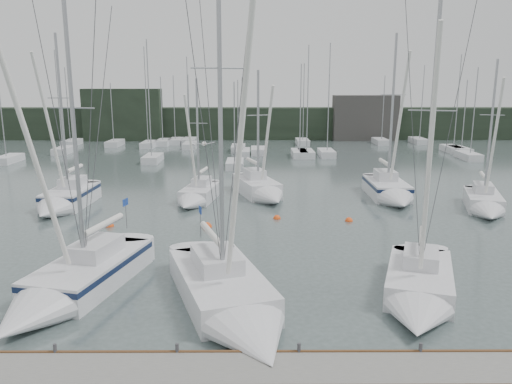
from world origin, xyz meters
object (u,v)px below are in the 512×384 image
sailboat_near_center (234,306)px  buoy_b (277,219)px  sailboat_mid_d (391,192)px  buoy_d (349,221)px  sailboat_mid_c (262,191)px  buoy_c (109,226)px  sailboat_near_left (67,287)px  buoy_a (207,227)px  sailboat_near_right (419,294)px  sailboat_mid_b (196,197)px  sailboat_mid_e (485,205)px  sailboat_mid_a (63,201)px

sailboat_near_center → buoy_b: sailboat_near_center is taller
sailboat_mid_d → buoy_d: sailboat_mid_d is taller
sailboat_near_center → sailboat_mid_c: (1.43, 20.83, 0.03)m
sailboat_mid_d → buoy_c: 21.21m
sailboat_near_left → buoy_a: 11.95m
sailboat_near_center → sailboat_near_right: (7.56, 1.22, -0.05)m
sailboat_near_center → buoy_d: size_ratio=31.85×
sailboat_near_left → sailboat_near_right: 14.69m
sailboat_mid_c → buoy_b: 6.23m
sailboat_near_left → sailboat_near_right: bearing=11.5°
sailboat_mid_b → buoy_c: (-4.86, -6.19, -0.50)m
sailboat_near_right → sailboat_mid_b: size_ratio=1.34×
sailboat_mid_c → buoy_a: size_ratio=16.86×
sailboat_mid_c → buoy_c: (-9.95, -7.93, -0.59)m
sailboat_near_right → sailboat_mid_b: 21.10m
sailboat_near_center → sailboat_mid_e: (17.18, 16.32, -0.04)m
buoy_a → buoy_c: 6.28m
sailboat_mid_e → buoy_b: 14.95m
sailboat_near_center → buoy_a: size_ratio=25.58×
sailboat_near_left → buoy_a: sailboat_near_left is taller
buoy_a → buoy_b: size_ratio=1.26×
buoy_b → buoy_d: 4.81m
sailboat_mid_e → buoy_a: 19.76m
sailboat_near_right → sailboat_mid_b: sailboat_near_right is taller
buoy_a → sailboat_mid_b: bearing=102.5°
sailboat_near_left → buoy_b: bearing=67.6°
sailboat_near_center → sailboat_mid_a: sailboat_near_center is taller
sailboat_mid_e → buoy_d: sailboat_mid_e is taller
sailboat_near_right → buoy_d: bearing=110.8°
buoy_a → sailboat_near_left: bearing=-114.1°
sailboat_mid_d → buoy_b: bearing=-149.0°
buoy_b → buoy_d: bearing=-7.6°
sailboat_mid_b → sailboat_mid_c: (5.09, 1.75, 0.09)m
sailboat_mid_a → buoy_b: 15.58m
sailboat_mid_e → sailboat_mid_b: bearing=-170.1°
sailboat_near_right → buoy_c: bearing=162.8°
sailboat_near_right → buoy_d: 12.86m
sailboat_near_right → buoy_c: sailboat_near_right is taller
buoy_d → buoy_b: bearing=172.4°
sailboat_near_left → sailboat_mid_a: sailboat_near_left is taller
sailboat_near_center → sailboat_mid_a: (-13.04, 17.22, 0.09)m
sailboat_near_center → sailboat_mid_b: sailboat_near_center is taller
sailboat_near_left → sailboat_near_right: (14.68, -0.59, -0.08)m
sailboat_mid_d → buoy_d: 7.39m
sailboat_near_center → sailboat_mid_a: 21.60m
sailboat_near_center → sailboat_mid_e: 23.69m
sailboat_mid_c → sailboat_mid_d: size_ratio=0.79×
sailboat_mid_a → buoy_c: 6.29m
sailboat_mid_e → sailboat_mid_c: bearing=-178.5°
sailboat_mid_c → sailboat_mid_d: 10.06m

